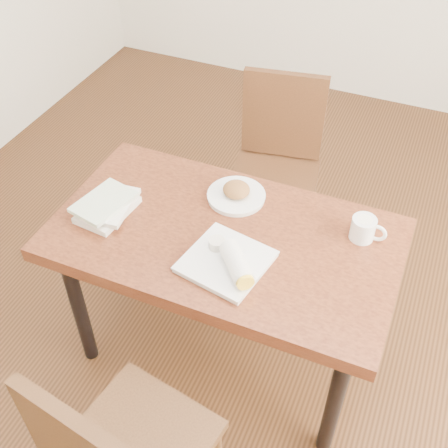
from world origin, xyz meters
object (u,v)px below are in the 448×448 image
at_px(plate_scone, 236,194).
at_px(plate_burrito, 229,262).
at_px(coffee_mug, 364,228).
at_px(chair_far, 277,158).
at_px(table, 224,250).
at_px(book_stack, 108,206).

relative_size(plate_scone, plate_burrito, 0.73).
bearing_deg(plate_scone, coffee_mug, -2.91).
height_order(chair_far, plate_burrito, chair_far).
bearing_deg(table, book_stack, -172.02).
bearing_deg(book_stack, chair_far, 63.92).
relative_size(chair_far, book_stack, 3.59).
distance_m(chair_far, plate_scone, 0.62).
relative_size(chair_far, coffee_mug, 7.08).
relative_size(chair_far, plate_burrito, 2.95).
xyz_separation_m(table, plate_scone, (-0.03, 0.21, 0.11)).
xyz_separation_m(coffee_mug, plate_burrito, (-0.40, -0.33, -0.02)).
distance_m(plate_scone, plate_burrito, 0.37).
height_order(chair_far, book_stack, chair_far).
bearing_deg(coffee_mug, chair_far, 131.09).
relative_size(table, book_stack, 4.90).
height_order(table, plate_scone, plate_scone).
distance_m(table, plate_burrito, 0.21).
bearing_deg(coffee_mug, plate_burrito, -140.34).
relative_size(chair_far, plate_scone, 4.07).
bearing_deg(plate_burrito, book_stack, 171.21).
xyz_separation_m(plate_scone, plate_burrito, (0.12, -0.36, 0.01)).
bearing_deg(table, plate_scone, 99.49).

